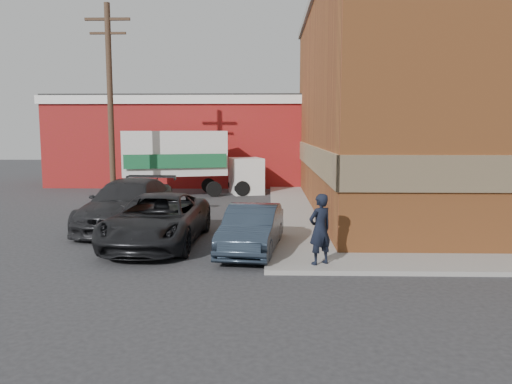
% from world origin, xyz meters
% --- Properties ---
extents(ground, '(90.00, 90.00, 0.00)m').
position_xyz_m(ground, '(0.00, 0.00, 0.00)').
color(ground, '#28282B').
rests_on(ground, ground).
extents(brick_building, '(14.25, 18.25, 9.36)m').
position_xyz_m(brick_building, '(8.50, 9.00, 4.68)').
color(brick_building, '#AD5D2C').
rests_on(brick_building, ground).
extents(sidewalk_west, '(1.80, 18.00, 0.12)m').
position_xyz_m(sidewalk_west, '(0.60, 9.00, 0.06)').
color(sidewalk_west, gray).
rests_on(sidewalk_west, ground).
extents(warehouse, '(16.30, 8.30, 5.60)m').
position_xyz_m(warehouse, '(-6.00, 20.00, 2.81)').
color(warehouse, maroon).
rests_on(warehouse, ground).
extents(utility_pole, '(2.00, 0.26, 9.00)m').
position_xyz_m(utility_pole, '(-7.50, 9.00, 4.75)').
color(utility_pole, '#4B3625').
rests_on(utility_pole, ground).
extents(man, '(0.78, 0.71, 1.79)m').
position_xyz_m(man, '(0.88, -1.19, 1.01)').
color(man, black).
rests_on(man, sidewalk_south).
extents(sedan, '(1.91, 4.20, 1.33)m').
position_xyz_m(sedan, '(-0.88, 0.50, 0.67)').
color(sedan, '#293645').
rests_on(sedan, ground).
extents(suv_a, '(2.73, 5.56, 1.52)m').
position_xyz_m(suv_a, '(-3.77, 1.38, 0.76)').
color(suv_a, black).
rests_on(suv_a, ground).
extents(suv_b, '(2.76, 5.99, 1.70)m').
position_xyz_m(suv_b, '(-5.39, 4.02, 0.85)').
color(suv_b, black).
rests_on(suv_b, ground).
extents(box_truck, '(7.24, 3.83, 3.43)m').
position_xyz_m(box_truck, '(-4.75, 12.90, 1.98)').
color(box_truck, white).
rests_on(box_truck, ground).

